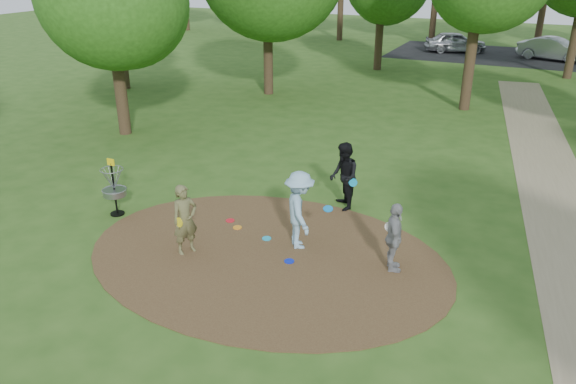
% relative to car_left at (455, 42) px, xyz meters
% --- Properties ---
extents(ground, '(100.00, 100.00, 0.00)m').
position_rel_car_left_xyz_m(ground, '(1.00, -30.07, -0.68)').
color(ground, '#2D5119').
rests_on(ground, ground).
extents(dirt_clearing, '(8.40, 8.40, 0.02)m').
position_rel_car_left_xyz_m(dirt_clearing, '(1.00, -30.07, -0.67)').
color(dirt_clearing, '#47301C').
rests_on(dirt_clearing, ground).
extents(parking_lot, '(14.00, 8.00, 0.01)m').
position_rel_car_left_xyz_m(parking_lot, '(3.00, -0.07, -0.67)').
color(parking_lot, black).
rests_on(parking_lot, ground).
extents(player_observer_with_disc, '(0.62, 0.71, 1.64)m').
position_rel_car_left_xyz_m(player_observer_with_disc, '(-0.70, -30.67, 0.14)').
color(player_observer_with_disc, brown).
rests_on(player_observer_with_disc, ground).
extents(player_throwing_with_disc, '(1.44, 1.37, 1.85)m').
position_rel_car_left_xyz_m(player_throwing_with_disc, '(1.50, -29.34, 0.25)').
color(player_throwing_with_disc, '#91BDD8').
rests_on(player_throwing_with_disc, ground).
extents(player_walking_with_disc, '(1.05, 1.11, 1.81)m').
position_rel_car_left_xyz_m(player_walking_with_disc, '(1.70, -26.92, 0.23)').
color(player_walking_with_disc, black).
rests_on(player_walking_with_disc, ground).
extents(player_waiting_with_disc, '(0.67, 0.99, 1.56)m').
position_rel_car_left_xyz_m(player_waiting_with_disc, '(3.74, -29.46, 0.10)').
color(player_waiting_with_disc, gray).
rests_on(player_waiting_with_disc, ground).
extents(disc_ground_cyan, '(0.22, 0.22, 0.02)m').
position_rel_car_left_xyz_m(disc_ground_cyan, '(0.67, -29.37, -0.65)').
color(disc_ground_cyan, '#1BAAD8').
rests_on(disc_ground_cyan, dirt_clearing).
extents(disc_ground_blue, '(0.22, 0.22, 0.02)m').
position_rel_car_left_xyz_m(disc_ground_blue, '(1.60, -30.11, -0.65)').
color(disc_ground_blue, '#0B20C9').
rests_on(disc_ground_blue, dirt_clearing).
extents(disc_ground_red, '(0.22, 0.22, 0.02)m').
position_rel_car_left_xyz_m(disc_ground_red, '(-0.61, -28.90, -0.65)').
color(disc_ground_red, red).
rests_on(disc_ground_red, dirt_clearing).
extents(car_left, '(4.29, 2.94, 1.36)m').
position_rel_car_left_xyz_m(car_left, '(0.00, 0.00, 0.00)').
color(car_left, '#A6A7AD').
rests_on(car_left, ground).
extents(car_right, '(4.48, 2.62, 1.39)m').
position_rel_car_left_xyz_m(car_right, '(6.11, -0.58, 0.02)').
color(car_right, '#97989D').
rests_on(car_right, ground).
extents(disc_ground_orange, '(0.22, 0.22, 0.02)m').
position_rel_car_left_xyz_m(disc_ground_orange, '(-0.25, -29.16, -0.65)').
color(disc_ground_orange, orange).
rests_on(disc_ground_orange, dirt_clearing).
extents(disc_golf_basket, '(0.63, 0.63, 1.54)m').
position_rel_car_left_xyz_m(disc_golf_basket, '(-3.50, -29.77, 0.20)').
color(disc_golf_basket, black).
rests_on(disc_golf_basket, ground).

